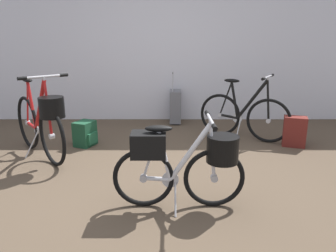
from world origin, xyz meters
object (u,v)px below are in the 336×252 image
Objects in this scene: rolling_suitcase at (175,106)px; handbag_on_floor at (294,132)px; backpack_on_floor at (85,134)px; display_bike_right at (42,121)px; folding_bike_foreground at (185,160)px; display_bike_left at (243,115)px.

handbag_on_floor is (1.52, -1.18, -0.09)m from rolling_suitcase.
rolling_suitcase is 1.93m from handbag_on_floor.
rolling_suitcase is at bearing 44.08° from backpack_on_floor.
display_bike_right is at bearing -127.40° from backpack_on_floor.
backpack_on_floor is at bearing 179.70° from handbag_on_floor.
rolling_suitcase is 2.56× the size of backpack_on_floor.
display_bike_right is 1.34× the size of rolling_suitcase.
handbag_on_floor is (2.73, -0.01, 0.03)m from backpack_on_floor.
folding_bike_foreground is 2.09m from display_bike_left.
display_bike_left is at bearing 17.40° from display_bike_right.
display_bike_right reaches higher than folding_bike_foreground.
folding_bike_foreground is at bearing -52.31° from backpack_on_floor.
display_bike_left reaches higher than backpack_on_floor.
backpack_on_floor is at bearing 52.60° from display_bike_right.
rolling_suitcase is (-0.01, 2.75, -0.13)m from folding_bike_foreground.
display_bike_right reaches higher than backpack_on_floor.
rolling_suitcase is 2.11× the size of handbag_on_floor.
folding_bike_foreground is 2.75m from rolling_suitcase.
display_bike_left is at bearing 151.84° from handbag_on_floor.
display_bike_left is 2.88× the size of handbag_on_floor.
display_bike_left reaches higher than rolling_suitcase.
handbag_on_floor is (3.09, 0.46, -0.26)m from display_bike_right.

